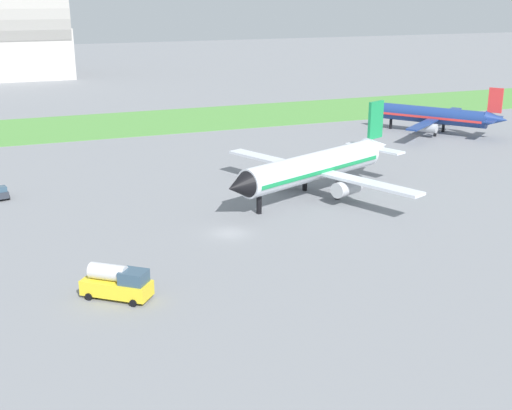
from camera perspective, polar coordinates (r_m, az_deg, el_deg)
The scene contains 5 objects.
ground_plane at distance 80.37m, azimuth -2.21°, elevation -2.37°, with size 600.00×600.00×0.00m, color gray.
grass_taxiway_strip at distance 148.49m, azimuth -11.40°, elevation 6.64°, with size 360.00×28.00×0.08m, color #549342.
airplane_parked_jet_far at distance 139.98m, azimuth 14.80°, elevation 7.21°, with size 23.60×23.88×9.87m.
airplane_midfield_jet at distance 93.84m, azimuth 5.07°, elevation 3.22°, with size 31.23×31.41×11.74m.
fuel_truck_midfield at distance 64.64m, azimuth -11.51°, elevation -6.36°, with size 6.59×5.92×3.29m.
Camera 1 is at (-24.28, -71.52, 27.47)m, focal length 47.88 mm.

